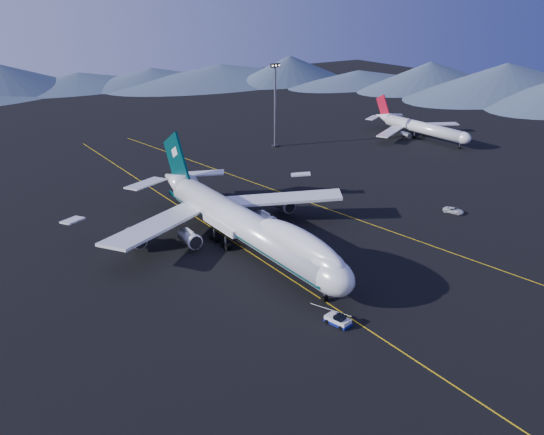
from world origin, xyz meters
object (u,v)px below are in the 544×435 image
pushback_tug (338,321)px  service_van (454,210)px  boeing_747 (246,224)px  floodlight_mast (275,105)px  second_jet (420,127)px

pushback_tug → service_van: (56.75, 24.55, 0.09)m
pushback_tug → boeing_747: bearing=72.8°
service_van → floodlight_mast: size_ratio=0.18×
boeing_747 → pushback_tug: (-3.00, -33.85, -5.21)m
boeing_747 → second_jet: 115.81m
service_van → floodlight_mast: bearing=66.4°
boeing_747 → second_jet: (104.45, 49.99, -1.86)m
pushback_tug → floodlight_mast: (57.05, 103.10, 13.58)m
service_van → floodlight_mast: (0.30, 78.55, 13.50)m
boeing_747 → pushback_tug: 34.38m
pushback_tug → second_jet: size_ratio=0.10×
service_van → pushback_tug: bearing=180.0°
boeing_747 → floodlight_mast: (54.05, 69.24, 8.37)m
second_jet → floodlight_mast: 54.91m
pushback_tug → service_van: size_ratio=0.96×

